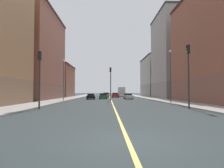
{
  "coord_description": "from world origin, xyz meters",
  "views": [
    {
      "loc": [
        -0.73,
        -6.95,
        1.77
      ],
      "look_at": [
        0.22,
        35.44,
        3.3
      ],
      "focal_mm": 32.59,
      "sensor_mm": 36.0,
      "label": 1
    }
  ],
  "objects_px": {
    "traffic_light_right_near": "(39,71)",
    "car_black": "(91,96)",
    "car_orange": "(106,95)",
    "car_green": "(103,96)",
    "building_left_far": "(161,77)",
    "box_truck": "(121,92)",
    "traffic_light_median_far": "(111,79)",
    "building_left_mid": "(180,56)",
    "street_lamp_right_near": "(64,76)",
    "building_right_distant": "(52,81)",
    "car_red": "(115,95)",
    "traffic_light_left_near": "(188,68)",
    "building_right_midblock": "(28,56)",
    "street_lamp_left_near": "(171,71)",
    "car_white": "(128,96)"
  },
  "relations": [
    {
      "from": "traffic_light_right_near",
      "to": "car_black",
      "type": "height_order",
      "value": "traffic_light_right_near"
    },
    {
      "from": "car_orange",
      "to": "car_green",
      "type": "distance_m",
      "value": 12.36
    },
    {
      "from": "building_left_far",
      "to": "box_truck",
      "type": "distance_m",
      "value": 14.57
    },
    {
      "from": "traffic_light_median_far",
      "to": "car_black",
      "type": "xyz_separation_m",
      "value": [
        -4.32,
        7.02,
        -3.47
      ]
    },
    {
      "from": "building_left_mid",
      "to": "street_lamp_right_near",
      "type": "height_order",
      "value": "building_left_mid"
    },
    {
      "from": "building_right_distant",
      "to": "building_left_mid",
      "type": "bearing_deg",
      "value": -18.18
    },
    {
      "from": "traffic_light_right_near",
      "to": "car_red",
      "type": "height_order",
      "value": "traffic_light_right_near"
    },
    {
      "from": "traffic_light_left_near",
      "to": "traffic_light_right_near",
      "type": "bearing_deg",
      "value": -180.0
    },
    {
      "from": "building_right_midblock",
      "to": "traffic_light_left_near",
      "type": "xyz_separation_m",
      "value": [
        25.22,
        -22.79,
        -5.16
      ]
    },
    {
      "from": "street_lamp_left_near",
      "to": "car_green",
      "type": "relative_size",
      "value": 1.68
    },
    {
      "from": "traffic_light_median_far",
      "to": "car_green",
      "type": "bearing_deg",
      "value": 99.78
    },
    {
      "from": "car_red",
      "to": "traffic_light_right_near",
      "type": "bearing_deg",
      "value": -103.46
    },
    {
      "from": "street_lamp_left_near",
      "to": "car_red",
      "type": "height_order",
      "value": "street_lamp_left_near"
    },
    {
      "from": "building_right_midblock",
      "to": "building_right_distant",
      "type": "height_order",
      "value": "building_right_midblock"
    },
    {
      "from": "street_lamp_left_near",
      "to": "building_right_midblock",
      "type": "bearing_deg",
      "value": 152.45
    },
    {
      "from": "street_lamp_right_near",
      "to": "car_white",
      "type": "xyz_separation_m",
      "value": [
        12.62,
        10.56,
        -3.9
      ]
    },
    {
      "from": "car_white",
      "to": "car_red",
      "type": "relative_size",
      "value": 0.93
    },
    {
      "from": "car_black",
      "to": "traffic_light_median_far",
      "type": "bearing_deg",
      "value": -58.42
    },
    {
      "from": "building_left_far",
      "to": "building_right_distant",
      "type": "distance_m",
      "value": 36.0
    },
    {
      "from": "traffic_light_median_far",
      "to": "car_green",
      "type": "xyz_separation_m",
      "value": [
        -1.6,
        9.29,
        -3.45
      ]
    },
    {
      "from": "traffic_light_right_near",
      "to": "traffic_light_median_far",
      "type": "bearing_deg",
      "value": 68.02
    },
    {
      "from": "traffic_light_right_near",
      "to": "building_left_mid",
      "type": "bearing_deg",
      "value": 50.14
    },
    {
      "from": "car_red",
      "to": "car_black",
      "type": "height_order",
      "value": "car_red"
    },
    {
      "from": "building_left_mid",
      "to": "building_right_distant",
      "type": "distance_m",
      "value": 37.67
    },
    {
      "from": "traffic_light_median_far",
      "to": "car_white",
      "type": "bearing_deg",
      "value": 62.2
    },
    {
      "from": "building_left_mid",
      "to": "car_green",
      "type": "distance_m",
      "value": 22.03
    },
    {
      "from": "building_left_mid",
      "to": "car_black",
      "type": "height_order",
      "value": "building_left_mid"
    },
    {
      "from": "street_lamp_right_near",
      "to": "street_lamp_left_near",
      "type": "bearing_deg",
      "value": -21.4
    },
    {
      "from": "car_red",
      "to": "building_right_distant",
      "type": "bearing_deg",
      "value": 168.41
    },
    {
      "from": "building_right_distant",
      "to": "traffic_light_right_near",
      "type": "xyz_separation_m",
      "value": [
        10.11,
        -41.87,
        -1.12
      ]
    },
    {
      "from": "traffic_light_median_far",
      "to": "traffic_light_left_near",
      "type": "bearing_deg",
      "value": -67.37
    },
    {
      "from": "car_green",
      "to": "car_black",
      "type": "distance_m",
      "value": 3.54
    },
    {
      "from": "car_green",
      "to": "street_lamp_right_near",
      "type": "bearing_deg",
      "value": -119.82
    },
    {
      "from": "building_left_far",
      "to": "street_lamp_left_near",
      "type": "distance_m",
      "value": 40.38
    },
    {
      "from": "street_lamp_right_near",
      "to": "car_white",
      "type": "distance_m",
      "value": 16.91
    },
    {
      "from": "building_left_mid",
      "to": "box_truck",
      "type": "relative_size",
      "value": 3.15
    },
    {
      "from": "street_lamp_left_near",
      "to": "street_lamp_right_near",
      "type": "relative_size",
      "value": 1.06
    },
    {
      "from": "building_left_far",
      "to": "street_lamp_right_near",
      "type": "relative_size",
      "value": 2.52
    },
    {
      "from": "car_green",
      "to": "box_truck",
      "type": "bearing_deg",
      "value": 75.38
    },
    {
      "from": "traffic_light_median_far",
      "to": "box_truck",
      "type": "bearing_deg",
      "value": 82.36
    },
    {
      "from": "box_truck",
      "to": "traffic_light_right_near",
      "type": "bearing_deg",
      "value": -103.12
    },
    {
      "from": "building_right_distant",
      "to": "car_orange",
      "type": "relative_size",
      "value": 3.41
    },
    {
      "from": "building_right_distant",
      "to": "car_green",
      "type": "distance_m",
      "value": 21.74
    },
    {
      "from": "traffic_light_left_near",
      "to": "car_black",
      "type": "relative_size",
      "value": 1.56
    },
    {
      "from": "traffic_light_median_far",
      "to": "street_lamp_right_near",
      "type": "relative_size",
      "value": 0.88
    },
    {
      "from": "building_left_far",
      "to": "traffic_light_right_near",
      "type": "distance_m",
      "value": 54.67
    },
    {
      "from": "building_left_far",
      "to": "building_right_midblock",
      "type": "bearing_deg",
      "value": -144.09
    },
    {
      "from": "traffic_light_right_near",
      "to": "car_orange",
      "type": "xyz_separation_m",
      "value": [
        6.45,
        40.05,
        -3.09
      ]
    },
    {
      "from": "street_lamp_left_near",
      "to": "car_black",
      "type": "distance_m",
      "value": 21.29
    },
    {
      "from": "car_orange",
      "to": "car_red",
      "type": "distance_m",
      "value": 3.37
    }
  ]
}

